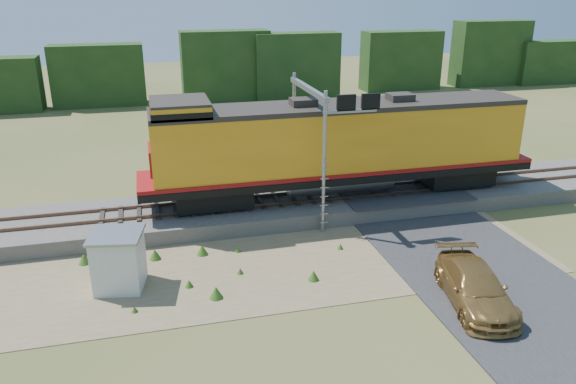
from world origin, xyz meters
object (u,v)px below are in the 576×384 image
object	(u,v)px
locomotive	(336,145)
shed	(119,260)
signal_gantry	(319,118)
car	(475,287)

from	to	relation	value
locomotive	shed	size ratio (longest dim) A/B	8.90
shed	signal_gantry	distance (m)	12.05
locomotive	car	distance (m)	11.27
shed	car	size ratio (longest dim) A/B	0.47
locomotive	signal_gantry	size ratio (longest dim) A/B	3.01
signal_gantry	locomotive	bearing A→B (deg)	29.17
locomotive	car	xyz separation A→B (m)	(2.10, -10.67, -2.94)
signal_gantry	car	size ratio (longest dim) A/B	1.39
shed	car	bearing A→B (deg)	-9.09
signal_gantry	car	distance (m)	11.49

